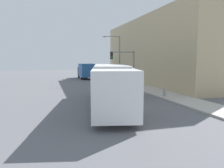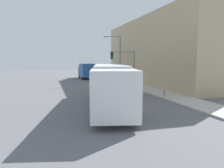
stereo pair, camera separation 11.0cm
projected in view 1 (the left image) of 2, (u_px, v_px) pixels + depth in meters
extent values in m
plane|color=slate|center=(123.00, 106.00, 16.91)|extent=(120.00, 120.00, 0.00)
cube|color=#B7B2A8|center=(117.00, 80.00, 37.62)|extent=(2.84, 70.00, 0.14)
cube|color=tan|center=(154.00, 51.00, 33.56)|extent=(6.00, 28.00, 9.65)
cube|color=white|center=(111.00, 84.00, 16.79)|extent=(5.34, 12.76, 2.69)
cube|color=black|center=(111.00, 78.00, 16.74)|extent=(5.15, 11.79, 1.11)
cube|color=black|center=(111.00, 92.00, 16.86)|extent=(5.26, 12.28, 0.24)
cube|color=silver|center=(111.00, 66.00, 16.63)|extent=(3.87, 7.23, 0.16)
cylinder|color=black|center=(120.00, 93.00, 20.84)|extent=(0.48, 0.94, 0.90)
cylinder|color=black|center=(96.00, 93.00, 20.71)|extent=(0.48, 0.94, 0.90)
cylinder|color=black|center=(132.00, 111.00, 13.59)|extent=(0.48, 0.94, 0.90)
cylinder|color=black|center=(95.00, 111.00, 13.46)|extent=(0.48, 0.94, 0.90)
cube|color=#265999|center=(87.00, 70.00, 40.12)|extent=(2.38, 4.71, 2.36)
cube|color=#262628|center=(84.00, 71.00, 43.28)|extent=(2.26, 1.83, 1.66)
cylinder|color=black|center=(79.00, 76.00, 42.76)|extent=(0.25, 0.90, 0.90)
cylinder|color=black|center=(82.00, 77.00, 39.12)|extent=(0.25, 0.90, 0.90)
cylinder|color=#999999|center=(164.00, 93.00, 20.75)|extent=(0.25, 0.25, 0.55)
sphere|color=#999999|center=(164.00, 90.00, 20.71)|extent=(0.24, 0.24, 0.24)
cylinder|color=#999999|center=(165.00, 93.00, 20.62)|extent=(0.11, 0.15, 0.11)
cylinder|color=slate|center=(134.00, 69.00, 28.35)|extent=(0.16, 0.16, 4.56)
cylinder|color=slate|center=(122.00, 52.00, 27.66)|extent=(3.20, 0.11, 0.11)
cube|color=black|center=(112.00, 56.00, 27.32)|extent=(0.30, 0.24, 0.90)
sphere|color=#19D83F|center=(112.00, 57.00, 27.21)|extent=(0.18, 0.18, 0.18)
cylinder|color=slate|center=(134.00, 82.00, 27.98)|extent=(0.06, 0.06, 1.19)
cylinder|color=#4C4C51|center=(134.00, 77.00, 27.90)|extent=(0.14, 0.14, 0.22)
cylinder|color=slate|center=(120.00, 59.00, 34.07)|extent=(0.18, 0.18, 7.06)
cylinder|color=slate|center=(112.00, 36.00, 33.34)|extent=(2.42, 0.11, 0.11)
ellipsoid|color=gray|center=(104.00, 37.00, 33.01)|extent=(0.56, 0.28, 0.20)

